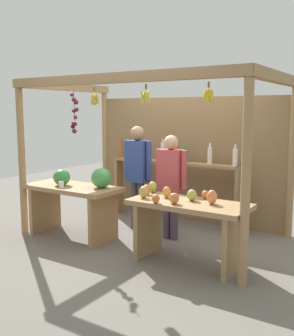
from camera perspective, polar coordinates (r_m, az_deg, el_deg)
The scene contains 7 objects.
ground_plane at distance 5.89m, azimuth 1.03°, elevation -9.54°, with size 12.00×12.00×0.00m, color slate.
market_stall at distance 6.02m, azimuth 3.32°, elevation 3.56°, with size 3.48×2.04×2.25m.
fruit_counter_left at distance 5.70m, azimuth -10.21°, elevation -3.74°, with size 1.41×0.64×1.02m.
fruit_counter_right at distance 4.71m, azimuth 5.71°, elevation -6.86°, with size 1.43×0.66×0.91m.
bottle_shelf_unit at distance 6.36m, azimuth 3.85°, elevation -0.82°, with size 2.23×0.22×1.36m.
vendor_man at distance 5.93m, azimuth -1.38°, elevation -0.08°, with size 0.48×0.21×1.58m.
vendor_woman at distance 5.50m, azimuth 3.46°, elevation -1.50°, with size 0.48×0.20×1.47m.
Camera 1 is at (2.97, -4.77, 1.79)m, focal length 42.28 mm.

